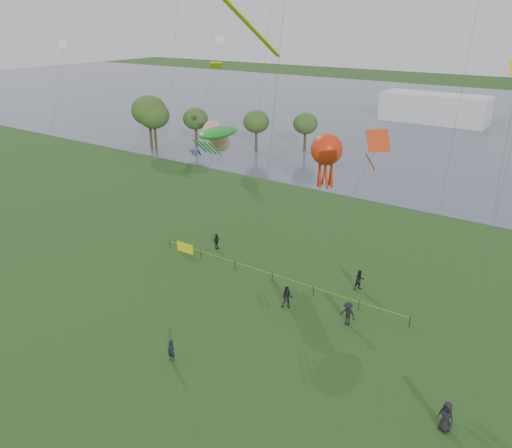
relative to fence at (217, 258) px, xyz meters
The scene contains 15 objects.
ground_plane 18.13m from the fence, 61.89° to the right, with size 400.00×400.00×0.00m, color #193B12.
lake 84.45m from the fence, 84.20° to the left, with size 400.00×120.00×0.08m, color slate.
pavilion_left 79.13m from the fence, 92.51° to the left, with size 22.00×8.00×6.00m, color silver.
trees 43.73m from the fence, 134.05° to the left, with size 27.22×18.84×9.11m.
fence is the anchor object (origin of this frame).
spectator_a 9.80m from the fence, 17.15° to the right, with size 0.90×0.70×1.85m, color black.
spectator_b 14.42m from the fence, ahead, with size 1.22×0.70×1.88m, color black.
spectator_c 3.18m from the fence, 128.67° to the left, with size 0.92×0.38×1.57m, color black.
spectator_d 24.58m from the fence, 20.67° to the right, with size 0.92×0.60×1.88m, color black.
spectator_f 14.35m from the fence, 63.23° to the right, with size 0.58×0.38×1.60m, color black.
spectator_g 13.18m from the fence, 13.14° to the left, with size 0.85×0.66×1.75m, color black.
kite_windsock 12.01m from the fence, 125.89° to the left, with size 6.84×7.97×12.19m.
kite_creature 11.37m from the fence, 119.29° to the left, with size 3.99×4.80×12.07m.
kite_octopus 15.49m from the fence, ahead, with size 2.35×7.04×13.31m.
kite_delta 22.21m from the fence, 22.35° to the right, with size 2.54×16.52×15.38m.
Camera 1 is at (17.85, -15.95, 21.09)m, focal length 35.00 mm.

